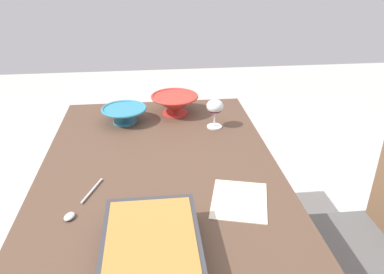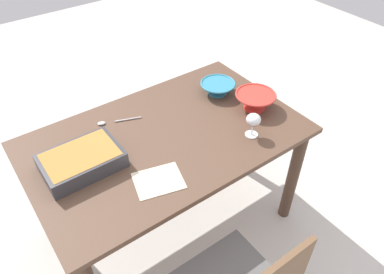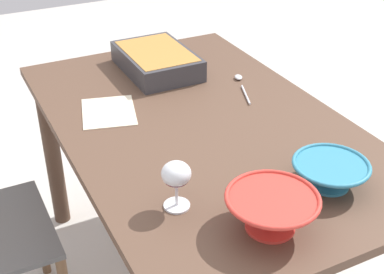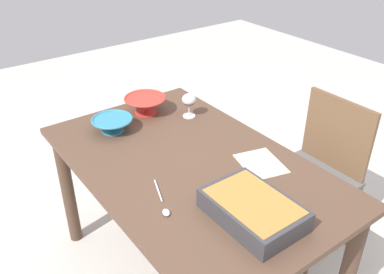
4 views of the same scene
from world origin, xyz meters
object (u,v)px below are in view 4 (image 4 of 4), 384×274
at_px(mixing_bowl, 145,104).
at_px(serving_spoon, 163,205).
at_px(napkin, 261,164).
at_px(chair, 320,167).
at_px(wine_glass, 189,101).
at_px(casserole_dish, 253,209).
at_px(small_bowl, 113,124).
at_px(dining_table, 190,183).

xyz_separation_m(mixing_bowl, serving_spoon, (0.76, -0.37, -0.05)).
height_order(serving_spoon, napkin, serving_spoon).
height_order(chair, wine_glass, wine_glass).
bearing_deg(serving_spoon, casserole_dish, 41.63).
distance_m(mixing_bowl, small_bowl, 0.26).
height_order(mixing_bowl, napkin, mixing_bowl).
height_order(wine_glass, casserole_dish, wine_glass).
xyz_separation_m(dining_table, serving_spoon, (0.19, -0.27, 0.13)).
relative_size(mixing_bowl, napkin, 1.05).
relative_size(small_bowl, serving_spoon, 0.91).
relative_size(wine_glass, napkin, 0.61).
bearing_deg(serving_spoon, wine_glass, 136.43).
height_order(small_bowl, serving_spoon, small_bowl).
xyz_separation_m(chair, wine_glass, (-0.53, -0.56, 0.38)).
height_order(chair, mixing_bowl, chair).
bearing_deg(serving_spoon, napkin, 88.39).
bearing_deg(small_bowl, napkin, 30.79).
relative_size(dining_table, wine_glass, 10.67).
height_order(casserole_dish, mixing_bowl, mixing_bowl).
bearing_deg(casserole_dish, dining_table, 175.46).
relative_size(chair, napkin, 3.95).
bearing_deg(small_bowl, dining_table, 17.60).
distance_m(dining_table, small_bowl, 0.54).
relative_size(chair, serving_spoon, 3.76).
bearing_deg(small_bowl, wine_glass, 76.10).
xyz_separation_m(dining_table, napkin, (0.21, 0.26, 0.13)).
distance_m(chair, wine_glass, 0.86).
bearing_deg(casserole_dish, napkin, 130.51).
distance_m(small_bowl, napkin, 0.81).
height_order(mixing_bowl, small_bowl, mixing_bowl).
distance_m(chair, serving_spoon, 1.14).
bearing_deg(serving_spoon, chair, 92.25).
distance_m(casserole_dish, mixing_bowl, 1.03).
xyz_separation_m(wine_glass, mixing_bowl, (-0.18, -0.18, -0.04)).
relative_size(wine_glass, serving_spoon, 0.58).
bearing_deg(dining_table, wine_glass, 144.54).
relative_size(chair, small_bowl, 4.11).
distance_m(mixing_bowl, serving_spoon, 0.84).
bearing_deg(wine_glass, small_bowl, -103.90).
relative_size(wine_glass, small_bowl, 0.64).
bearing_deg(wine_glass, mixing_bowl, -136.43).
relative_size(casserole_dish, napkin, 1.67).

